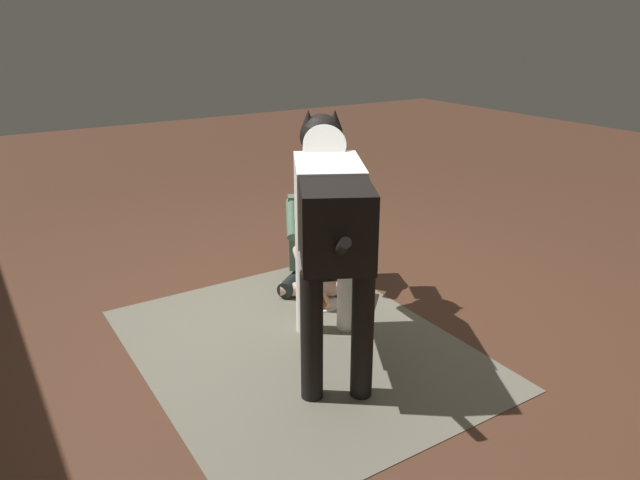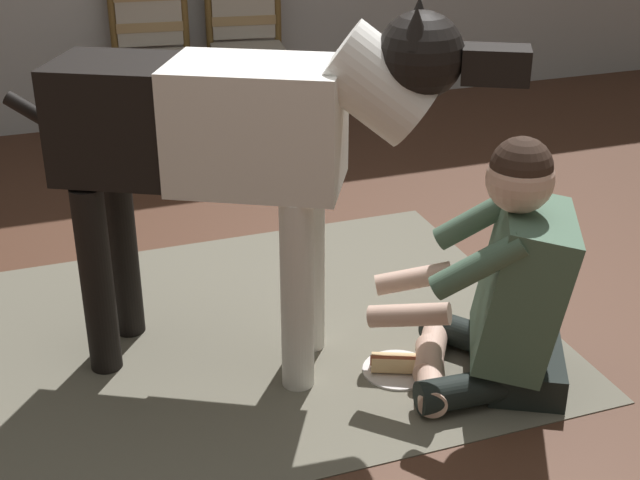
% 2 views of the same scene
% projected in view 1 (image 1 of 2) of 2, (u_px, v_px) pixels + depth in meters
% --- Properties ---
extents(ground_plane, '(15.65, 15.65, 0.00)m').
position_uv_depth(ground_plane, '(320.00, 312.00, 3.77)').
color(ground_plane, '#4E2F20').
extents(area_rug, '(2.06, 1.66, 0.01)m').
position_uv_depth(area_rug, '(298.00, 347.00, 3.36)').
color(area_rug, '#6A6656').
rests_on(area_rug, ground).
extents(person_sitting_on_floor, '(0.72, 0.63, 0.86)m').
position_uv_depth(person_sitting_on_floor, '(318.00, 236.00, 4.05)').
color(person_sitting_on_floor, black).
rests_on(person_sitting_on_floor, ground).
extents(large_dog, '(1.47, 0.88, 1.25)m').
position_uv_depth(large_dog, '(329.00, 209.00, 3.09)').
color(large_dog, white).
rests_on(large_dog, ground).
extents(hot_dog_on_plate, '(0.24, 0.24, 0.06)m').
position_uv_depth(hot_dog_on_plate, '(322.00, 301.00, 3.86)').
color(hot_dog_on_plate, white).
rests_on(hot_dog_on_plate, ground).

